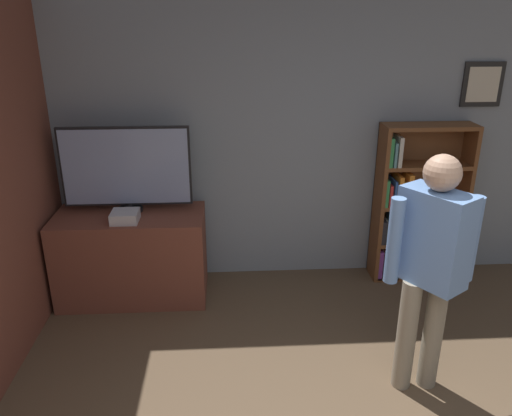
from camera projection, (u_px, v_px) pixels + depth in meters
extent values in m
cube|color=gray|center=(298.00, 138.00, 4.57)|extent=(6.40, 0.06, 2.70)
cube|color=black|center=(483.00, 84.00, 4.44)|extent=(0.37, 0.02, 0.39)
cube|color=beige|center=(483.00, 85.00, 4.43)|extent=(0.29, 0.01, 0.31)
cube|color=brown|center=(133.00, 256.00, 4.45)|extent=(1.29, 0.62, 0.79)
cylinder|color=black|center=(130.00, 209.00, 4.39)|extent=(0.22, 0.22, 0.03)
cylinder|color=black|center=(130.00, 205.00, 4.37)|extent=(0.06, 0.06, 0.05)
cube|color=black|center=(126.00, 167.00, 4.25)|extent=(1.10, 0.04, 0.69)
cube|color=#8C9EC6|center=(126.00, 167.00, 4.22)|extent=(1.06, 0.01, 0.65)
cube|color=silver|center=(125.00, 217.00, 4.15)|extent=(0.22, 0.21, 0.09)
cube|color=brown|center=(378.00, 205.00, 4.65)|extent=(0.04, 0.28, 1.50)
cube|color=brown|center=(462.00, 203.00, 4.69)|extent=(0.04, 0.28, 1.50)
cube|color=brown|center=(415.00, 199.00, 4.80)|extent=(0.84, 0.01, 1.50)
cube|color=brown|center=(412.00, 273.00, 4.94)|extent=(0.76, 0.28, 0.04)
cube|color=brown|center=(416.00, 240.00, 4.81)|extent=(0.76, 0.28, 0.04)
cube|color=brown|center=(420.00, 204.00, 4.67)|extent=(0.76, 0.28, 0.04)
cube|color=brown|center=(425.00, 165.00, 4.54)|extent=(0.76, 0.28, 0.04)
cube|color=brown|center=(430.00, 126.00, 4.41)|extent=(0.76, 0.28, 0.04)
cube|color=#7A3889|center=(378.00, 262.00, 4.83)|extent=(0.04, 0.20, 0.29)
cube|color=beige|center=(383.00, 264.00, 4.85)|extent=(0.04, 0.23, 0.24)
cube|color=red|center=(387.00, 263.00, 4.85)|extent=(0.02, 0.23, 0.25)
cube|color=#7A3889|center=(391.00, 264.00, 4.85)|extent=(0.02, 0.21, 0.24)
cube|color=#5B8E99|center=(394.00, 264.00, 4.88)|extent=(0.04, 0.26, 0.21)
cube|color=#232328|center=(381.00, 229.00, 4.71)|extent=(0.04, 0.22, 0.23)
cube|color=beige|center=(385.00, 230.00, 4.73)|extent=(0.04, 0.25, 0.20)
cube|color=#5B8E99|center=(391.00, 226.00, 4.71)|extent=(0.04, 0.23, 0.30)
cube|color=orange|center=(396.00, 229.00, 4.73)|extent=(0.03, 0.23, 0.22)
cube|color=beige|center=(401.00, 228.00, 4.71)|extent=(0.04, 0.21, 0.25)
cube|color=#5B8E99|center=(406.00, 226.00, 4.70)|extent=(0.03, 0.21, 0.30)
cube|color=#338447|center=(384.00, 191.00, 4.58)|extent=(0.03, 0.23, 0.25)
cube|color=red|center=(388.00, 194.00, 4.57)|extent=(0.03, 0.20, 0.20)
cube|color=#2D569E|center=(392.00, 191.00, 4.59)|extent=(0.02, 0.24, 0.24)
cube|color=orange|center=(397.00, 189.00, 4.58)|extent=(0.04, 0.23, 0.28)
cube|color=gold|center=(401.00, 192.00, 4.58)|extent=(0.02, 0.21, 0.24)
cube|color=orange|center=(407.00, 188.00, 4.57)|extent=(0.04, 0.21, 0.30)
cube|color=#338447|center=(388.00, 150.00, 4.44)|extent=(0.03, 0.24, 0.26)
cube|color=#5B8E99|center=(392.00, 153.00, 4.46)|extent=(0.02, 0.25, 0.22)
cube|color=beige|center=(398.00, 150.00, 4.43)|extent=(0.03, 0.21, 0.27)
cylinder|color=gray|center=(406.00, 335.00, 3.33)|extent=(0.13, 0.13, 0.81)
cylinder|color=gray|center=(433.00, 334.00, 3.34)|extent=(0.13, 0.13, 0.81)
cube|color=#6B93D1|center=(433.00, 238.00, 3.08)|extent=(0.42, 0.48, 0.61)
sphere|color=tan|center=(442.00, 173.00, 2.92)|extent=(0.22, 0.22, 0.22)
cylinder|color=#6B93D1|center=(471.00, 239.00, 3.09)|extent=(0.09, 0.09, 0.56)
cylinder|color=#6B93D1|center=(394.00, 241.00, 3.07)|extent=(0.09, 0.09, 0.56)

